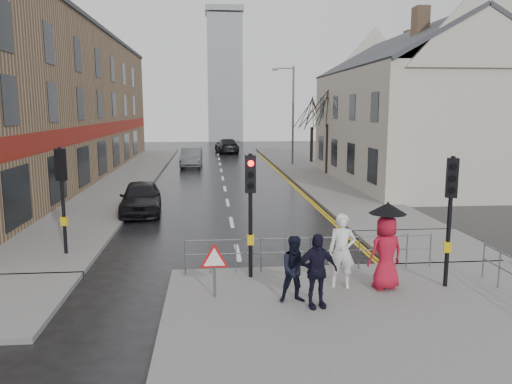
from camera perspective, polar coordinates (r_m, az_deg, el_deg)
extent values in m
plane|color=black|center=(13.78, -1.39, -10.48)|extent=(120.00, 120.00, 0.00)
cube|color=#605E5B|center=(11.19, 16.04, -15.37)|extent=(10.00, 9.00, 0.14)
cube|color=#605E5B|center=(36.65, -14.12, 1.93)|extent=(4.00, 44.00, 0.14)
cube|color=#605E5B|center=(38.91, 5.64, 2.60)|extent=(4.00, 40.00, 0.14)
cube|color=#605E5B|center=(18.15, 18.95, -5.84)|extent=(4.00, 4.20, 0.14)
cube|color=#917053|center=(36.65, -23.32, 9.19)|extent=(8.00, 42.00, 10.00)
cube|color=beige|center=(33.51, 17.40, 7.00)|extent=(9.00, 16.00, 7.00)
cube|color=#917053|center=(29.57, 18.26, 17.77)|extent=(0.70, 0.90, 1.80)
cube|color=#917053|center=(37.92, 17.18, 15.89)|extent=(0.70, 0.90, 1.80)
cube|color=gray|center=(75.08, -3.60, 12.75)|extent=(5.00, 5.00, 18.00)
cylinder|color=black|center=(13.47, -0.64, -2.79)|extent=(0.11, 0.11, 3.40)
cube|color=black|center=(13.28, -0.64, 2.06)|extent=(0.28, 0.22, 1.00)
cylinder|color=#FF0C07|center=(13.10, -0.60, 3.29)|extent=(0.16, 0.04, 0.16)
cylinder|color=black|center=(13.14, -0.59, 1.99)|extent=(0.16, 0.04, 0.16)
cylinder|color=black|center=(13.18, -0.59, 0.69)|extent=(0.16, 0.04, 0.16)
cube|color=gold|center=(13.63, -0.63, -5.46)|extent=(0.18, 0.14, 0.28)
cylinder|color=black|center=(13.68, 21.20, -3.25)|extent=(0.11, 0.11, 3.40)
cube|color=black|center=(13.49, 21.50, 1.52)|extent=(0.34, 0.30, 1.00)
cylinder|color=black|center=(13.31, 21.64, 2.72)|extent=(0.16, 0.09, 0.16)
cylinder|color=black|center=(13.35, 21.56, 1.44)|extent=(0.16, 0.09, 0.16)
cylinder|color=black|center=(13.39, 21.49, 0.17)|extent=(0.16, 0.09, 0.16)
cube|color=gold|center=(13.83, 21.04, -5.88)|extent=(0.22, 0.19, 0.28)
cylinder|color=black|center=(16.82, -21.21, -0.97)|extent=(0.11, 0.11, 3.40)
cube|color=black|center=(16.67, -21.44, 2.92)|extent=(0.34, 0.30, 1.00)
cylinder|color=black|center=(16.75, -21.22, 4.00)|extent=(0.16, 0.09, 0.16)
cylinder|color=black|center=(16.78, -21.16, 2.98)|extent=(0.16, 0.09, 0.16)
cylinder|color=black|center=(16.81, -21.10, 1.97)|extent=(0.16, 0.09, 0.16)
cube|color=gold|center=(16.95, -21.07, -3.13)|extent=(0.22, 0.19, 0.28)
cylinder|color=#595B5E|center=(14.14, -8.11, -7.32)|extent=(0.04, 0.04, 1.00)
cylinder|color=#595B5E|center=(15.49, 19.31, -6.27)|extent=(0.04, 0.04, 1.00)
cylinder|color=#595B5E|center=(14.28, 6.28, -5.24)|extent=(7.10, 0.04, 0.04)
cylinder|color=#595B5E|center=(14.38, 6.25, -6.78)|extent=(7.10, 0.04, 0.04)
cylinder|color=#595B5E|center=(15.01, 24.56, -7.11)|extent=(0.04, 0.04, 1.00)
cylinder|color=#595B5E|center=(12.43, -4.76, -10.00)|extent=(0.06, 0.06, 0.85)
cylinder|color=red|center=(12.27, -4.79, -7.69)|extent=(0.80, 0.03, 0.80)
cylinder|color=white|center=(12.25, -4.79, -7.72)|extent=(0.60, 0.03, 0.60)
cylinder|color=#595B5E|center=(41.50, 4.25, 8.68)|extent=(0.16, 0.16, 8.00)
cylinder|color=#595B5E|center=(41.51, 3.34, 13.94)|extent=(1.40, 0.10, 0.10)
cube|color=#595B5E|center=(41.39, 2.21, 13.82)|extent=(0.50, 0.25, 0.18)
cylinder|color=#2D2319|center=(36.02, 8.16, 4.91)|extent=(0.26, 0.26, 3.50)
cylinder|color=#2D2319|center=(43.93, 6.37, 5.43)|extent=(0.26, 0.26, 3.00)
imported|color=silver|center=(13.08, 9.79, -6.65)|extent=(0.79, 0.62, 1.92)
imported|color=black|center=(12.00, 4.58, -8.79)|extent=(0.81, 0.65, 1.61)
imported|color=#AB132A|center=(13.20, 14.62, -6.71)|extent=(1.04, 0.80, 1.91)
cylinder|color=black|center=(13.17, 14.64, -6.29)|extent=(0.02, 0.02, 2.11)
cone|color=black|center=(12.93, 14.83, -1.79)|extent=(0.96, 0.96, 0.28)
imported|color=black|center=(11.72, 6.90, -8.91)|extent=(1.08, 0.58, 1.76)
imported|color=black|center=(23.12, -13.02, -0.63)|extent=(2.07, 4.47, 1.48)
imported|color=#4F5355|center=(41.31, -7.39, 3.95)|extent=(1.75, 4.72, 1.54)
imported|color=black|center=(54.06, -3.35, 5.30)|extent=(2.67, 5.49, 1.54)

